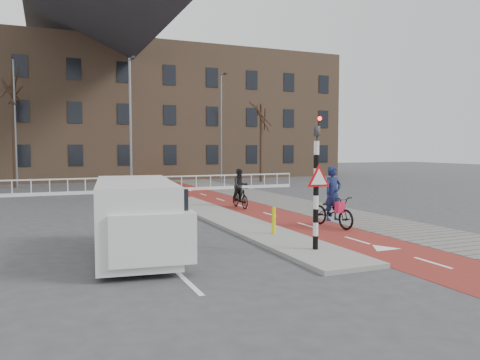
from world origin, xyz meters
name	(u,v)px	position (x,y,z in m)	size (l,w,h in m)	color
ground	(298,238)	(0.00, 0.00, 0.00)	(120.00, 120.00, 0.00)	#38383A
bike_lane	(227,202)	(1.50, 10.00, 0.01)	(2.50, 60.00, 0.01)	maroon
sidewalk	(275,199)	(4.30, 10.00, 0.01)	(3.00, 60.00, 0.01)	slate
curb_island	(230,220)	(-0.70, 4.00, 0.06)	(1.80, 16.00, 0.12)	gray
traffic_signal	(317,179)	(-0.60, -2.02, 1.99)	(0.80, 0.80, 3.68)	black
bollard	(274,220)	(-0.62, 0.44, 0.54)	(0.12, 0.12, 0.84)	#D8D20C
cyclist_near	(333,207)	(2.17, 1.32, 0.74)	(1.00, 2.18, 2.16)	black
cyclist_far	(240,192)	(1.15, 7.41, 0.77)	(0.79, 1.70, 1.83)	black
van	(135,217)	(-5.11, -0.56, 1.04)	(2.40, 4.80, 1.98)	silver
railing	(85,189)	(-5.00, 17.00, 0.31)	(28.00, 0.10, 0.99)	silver
townhouse_row	(93,92)	(-3.00, 32.00, 7.81)	(46.00, 10.00, 15.90)	#7F6047
tree_mid	(14,129)	(-9.19, 23.80, 4.11)	(0.25, 0.25, 8.22)	black
tree_right	(261,143)	(9.21, 22.27, 3.18)	(0.23, 0.23, 6.36)	black
streetlight_near	(131,131)	(-3.12, 11.75, 3.68)	(0.12, 0.12, 7.35)	slate
streetlight_left	(15,124)	(-9.02, 23.05, 4.46)	(0.12, 0.12, 8.92)	slate
streetlight_right	(221,129)	(5.68, 22.12, 4.30)	(0.12, 0.12, 8.59)	slate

